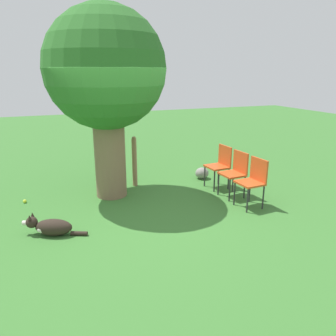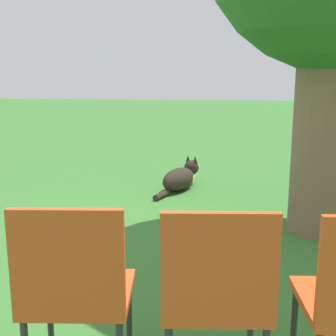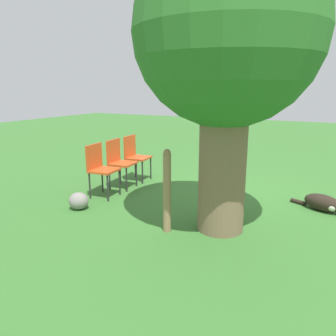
{
  "view_description": "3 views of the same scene",
  "coord_description": "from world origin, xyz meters",
  "px_view_note": "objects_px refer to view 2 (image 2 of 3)",
  "views": [
    {
      "loc": [
        -1.43,
        -5.19,
        2.44
      ],
      "look_at": [
        0.78,
        0.49,
        0.63
      ],
      "focal_mm": 35.0,
      "sensor_mm": 36.0,
      "label": 1
    },
    {
      "loc": [
        3.81,
        0.1,
        1.44
      ],
      "look_at": [
        -1.3,
        -0.4,
        0.29
      ],
      "focal_mm": 50.0,
      "sensor_mm": 36.0,
      "label": 2
    },
    {
      "loc": [
        -1.46,
        5.04,
        1.84
      ],
      "look_at": [
        0.83,
        0.56,
        0.61
      ],
      "focal_mm": 35.0,
      "sensor_mm": 36.0,
      "label": 3
    }
  ],
  "objects_px": {
    "dog": "(181,178)",
    "red_chair_1": "(216,292)",
    "tennis_ball": "(307,181)",
    "red_chair_0": "(75,288)"
  },
  "relations": [
    {
      "from": "red_chair_0",
      "to": "tennis_ball",
      "type": "distance_m",
      "value": 4.36
    },
    {
      "from": "dog",
      "to": "red_chair_1",
      "type": "relative_size",
      "value": 1.03
    },
    {
      "from": "red_chair_1",
      "to": "tennis_ball",
      "type": "bearing_deg",
      "value": -20.48
    },
    {
      "from": "red_chair_1",
      "to": "dog",
      "type": "bearing_deg",
      "value": 1.87
    },
    {
      "from": "dog",
      "to": "red_chair_1",
      "type": "distance_m",
      "value": 3.59
    },
    {
      "from": "tennis_ball",
      "to": "red_chair_0",
      "type": "bearing_deg",
      "value": -23.28
    },
    {
      "from": "red_chair_0",
      "to": "red_chair_1",
      "type": "distance_m",
      "value": 0.58
    },
    {
      "from": "red_chair_1",
      "to": "tennis_ball",
      "type": "relative_size",
      "value": 13.46
    },
    {
      "from": "dog",
      "to": "red_chair_0",
      "type": "height_order",
      "value": "red_chair_0"
    },
    {
      "from": "red_chair_0",
      "to": "tennis_ball",
      "type": "height_order",
      "value": "red_chair_0"
    }
  ]
}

